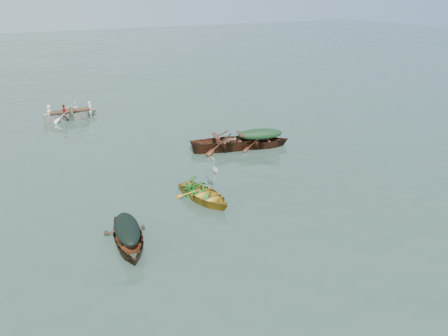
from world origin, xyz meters
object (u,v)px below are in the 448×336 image
Objects in this scene: dark_covered_boat at (129,246)px; green_tarp_boat at (259,147)px; yellow_dinghy at (204,201)px; open_wooden_boat at (228,150)px; rowed_boat at (71,119)px; heron at (215,174)px.

green_tarp_boat is (7.94, 5.46, 0.00)m from dark_covered_boat.
yellow_dinghy is 0.89× the size of dark_covered_boat.
green_tarp_boat is 0.81× the size of open_wooden_boat.
dark_covered_boat is 9.64m from green_tarp_boat.
heron is (2.88, -12.80, 0.87)m from rowed_boat.
yellow_dinghy is 13.19m from rowed_boat.
yellow_dinghy is 0.78× the size of green_tarp_boat.
yellow_dinghy is at bearing 34.64° from dark_covered_boat.
yellow_dinghy is at bearing -170.52° from rowed_boat.
rowed_boat is (-2.36, 12.98, 0.00)m from yellow_dinghy.
open_wooden_boat is at bearing 39.22° from yellow_dinghy.
open_wooden_boat is at bearing 50.41° from dark_covered_boat.
dark_covered_boat is at bearing -168.08° from heron.
open_wooden_boat reaches higher than green_tarp_boat.
yellow_dinghy is 0.73× the size of rowed_boat.
yellow_dinghy is at bearing 145.29° from green_tarp_boat.
heron is (-4.19, -3.68, 0.87)m from green_tarp_boat.
green_tarp_boat reaches higher than yellow_dinghy.
green_tarp_boat is at bearing -92.56° from open_wooden_boat.
heron is (0.52, 0.18, 0.87)m from yellow_dinghy.
green_tarp_boat is at bearing -143.04° from rowed_boat.
dark_covered_boat is 8.75m from open_wooden_boat.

